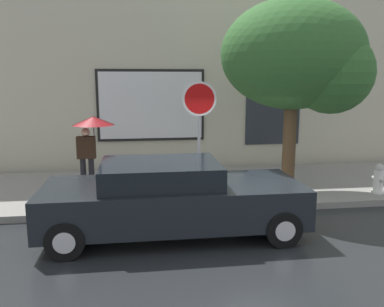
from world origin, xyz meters
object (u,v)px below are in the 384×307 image
(parked_car, at_px, (171,198))
(pedestrian_with_umbrella, at_px, (91,130))
(fire_hydrant, at_px, (378,179))
(stop_sign, at_px, (199,117))
(street_tree, at_px, (301,59))

(parked_car, distance_m, pedestrian_with_umbrella, 3.53)
(fire_hydrant, xyz_separation_m, pedestrian_with_umbrella, (-6.90, 1.39, 1.13))
(stop_sign, bearing_deg, pedestrian_with_umbrella, 151.71)
(pedestrian_with_umbrella, bearing_deg, street_tree, -13.06)
(parked_car, xyz_separation_m, street_tree, (3.16, 1.80, 2.64))
(parked_car, relative_size, stop_sign, 1.77)
(street_tree, height_order, stop_sign, street_tree)
(parked_car, relative_size, fire_hydrant, 6.54)
(fire_hydrant, relative_size, pedestrian_with_umbrella, 0.40)
(parked_car, height_order, pedestrian_with_umbrella, pedestrian_with_umbrella)
(parked_car, relative_size, pedestrian_with_umbrella, 2.59)
(fire_hydrant, distance_m, stop_sign, 4.66)
(fire_hydrant, height_order, stop_sign, stop_sign)
(stop_sign, bearing_deg, parked_car, -115.97)
(parked_car, height_order, stop_sign, stop_sign)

